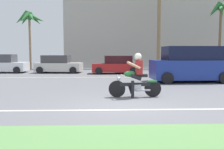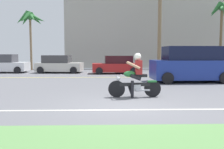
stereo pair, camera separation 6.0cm
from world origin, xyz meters
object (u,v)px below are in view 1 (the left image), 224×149
(suv_nearby, at_px, (191,65))
(parked_car_1, at_px, (58,65))
(motorcyclist, at_px, (135,79))
(parked_car_3, at_px, (183,65))
(parked_car_0, at_px, (3,64))
(parked_car_2, at_px, (116,65))
(palm_tree_2, at_px, (221,13))
(palm_tree_0, at_px, (29,20))

(suv_nearby, distance_m, parked_car_1, 11.22)
(motorcyclist, relative_size, parked_car_3, 0.48)
(suv_nearby, xyz_separation_m, parked_car_0, (-13.59, 7.00, -0.26))
(parked_car_0, xyz_separation_m, parked_car_2, (9.57, -1.16, -0.05))
(parked_car_3, bearing_deg, suv_nearby, -104.48)
(suv_nearby, height_order, parked_car_1, suv_nearby)
(parked_car_2, xyz_separation_m, palm_tree_2, (10.63, 4.12, 4.99))
(parked_car_1, relative_size, parked_car_2, 1.03)
(palm_tree_0, bearing_deg, suv_nearby, -39.29)
(suv_nearby, relative_size, parked_car_0, 1.22)
(parked_car_2, bearing_deg, parked_car_1, 168.70)
(motorcyclist, height_order, suv_nearby, suv_nearby)
(palm_tree_2, bearing_deg, parked_car_3, -137.34)
(parked_car_1, distance_m, parked_car_3, 10.36)
(parked_car_0, distance_m, parked_car_1, 4.70)
(motorcyclist, bearing_deg, parked_car_3, 62.24)
(parked_car_1, relative_size, parked_car_3, 0.95)
(suv_nearby, xyz_separation_m, parked_car_1, (-8.90, 6.82, -0.29))
(parked_car_0, xyz_separation_m, parked_car_3, (14.91, -1.91, -0.04))
(motorcyclist, distance_m, parked_car_3, 11.05)
(suv_nearby, bearing_deg, palm_tree_0, 140.71)
(parked_car_2, xyz_separation_m, palm_tree_0, (-8.19, 4.15, 4.17))
(palm_tree_0, relative_size, palm_tree_2, 0.85)
(motorcyclist, distance_m, parked_car_0, 15.23)
(parked_car_0, bearing_deg, parked_car_2, -6.89)
(motorcyclist, xyz_separation_m, palm_tree_0, (-8.38, 14.68, 4.15))
(suv_nearby, height_order, parked_car_0, suv_nearby)
(palm_tree_0, bearing_deg, motorcyclist, -60.28)
(suv_nearby, xyz_separation_m, palm_tree_2, (6.60, 9.96, 4.68))
(parked_car_2, distance_m, palm_tree_0, 10.08)
(parked_car_0, height_order, palm_tree_2, palm_tree_2)
(parked_car_1, height_order, palm_tree_0, palm_tree_0)
(motorcyclist, distance_m, parked_car_1, 12.58)
(motorcyclist, height_order, palm_tree_2, palm_tree_2)
(motorcyclist, relative_size, suv_nearby, 0.43)
(suv_nearby, xyz_separation_m, parked_car_3, (1.31, 5.09, -0.30))
(parked_car_2, relative_size, palm_tree_0, 0.67)
(motorcyclist, xyz_separation_m, parked_car_2, (-0.19, 10.53, -0.02))
(parked_car_2, bearing_deg, parked_car_0, 173.11)
(parked_car_0, bearing_deg, palm_tree_0, 65.17)
(palm_tree_2, bearing_deg, parked_car_2, -158.83)
(palm_tree_2, bearing_deg, suv_nearby, -123.55)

